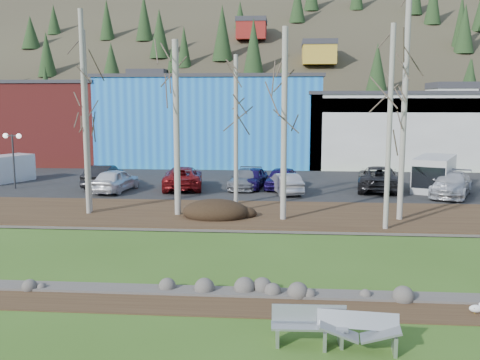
# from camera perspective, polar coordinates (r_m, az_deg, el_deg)

# --- Properties ---
(ground) EXTENTS (200.00, 200.00, 0.00)m
(ground) POSITION_cam_1_polar(r_m,az_deg,el_deg) (14.18, 1.20, -16.50)
(ground) COLOR #365A1A
(ground) RESTS_ON ground
(dirt_strip) EXTENTS (80.00, 1.80, 0.03)m
(dirt_strip) POSITION_cam_1_polar(r_m,az_deg,el_deg) (16.10, 1.67, -13.30)
(dirt_strip) COLOR #382616
(dirt_strip) RESTS_ON ground
(near_bank_rocks) EXTENTS (80.00, 0.80, 0.50)m
(near_bank_rocks) POSITION_cam_1_polar(r_m,az_deg,el_deg) (17.04, 1.85, -12.10)
(near_bank_rocks) COLOR #47423D
(near_bank_rocks) RESTS_ON ground
(river) EXTENTS (80.00, 8.00, 0.90)m
(river) POSITION_cam_1_polar(r_m,az_deg,el_deg) (20.93, 2.42, -8.16)
(river) COLOR #152332
(river) RESTS_ON ground
(far_bank_rocks) EXTENTS (80.00, 0.80, 0.46)m
(far_bank_rocks) POSITION_cam_1_polar(r_m,az_deg,el_deg) (24.88, 2.80, -5.47)
(far_bank_rocks) COLOR #47423D
(far_bank_rocks) RESTS_ON ground
(far_bank) EXTENTS (80.00, 7.00, 0.15)m
(far_bank) POSITION_cam_1_polar(r_m,az_deg,el_deg) (27.98, 3.02, -3.74)
(far_bank) COLOR #382616
(far_bank) RESTS_ON ground
(parking_lot) EXTENTS (80.00, 14.00, 0.14)m
(parking_lot) POSITION_cam_1_polar(r_m,az_deg,el_deg) (38.30, 3.48, -0.44)
(parking_lot) COLOR black
(parking_lot) RESTS_ON ground
(building_brick) EXTENTS (16.32, 12.24, 7.80)m
(building_brick) POSITION_cam_1_polar(r_m,az_deg,el_deg) (57.49, -20.95, 5.84)
(building_brick) COLOR maroon
(building_brick) RESTS_ON ground
(building_blue) EXTENTS (20.40, 12.24, 8.30)m
(building_blue) POSITION_cam_1_polar(r_m,az_deg,el_deg) (52.31, -2.77, 6.45)
(building_blue) COLOR blue
(building_blue) RESTS_ON ground
(building_white) EXTENTS (18.36, 12.24, 6.80)m
(building_white) POSITION_cam_1_polar(r_m,az_deg,el_deg) (53.09, 16.97, 5.32)
(building_white) COLOR #B8B8B4
(building_white) RESTS_ON ground
(hillside) EXTENTS (160.00, 72.00, 35.00)m
(hillside) POSITION_cam_1_polar(r_m,az_deg,el_deg) (97.52, 4.36, 15.22)
(hillside) COLOR #332B20
(hillside) RESTS_ON ground
(bench_intact) EXTENTS (1.88, 0.63, 0.93)m
(bench_intact) POSITION_cam_1_polar(r_m,az_deg,el_deg) (13.84, 7.36, -15.12)
(bench_intact) COLOR #B2B4B7
(bench_intact) RESTS_ON ground
(bench_damaged) EXTENTS (2.01, 0.82, 0.87)m
(bench_damaged) POSITION_cam_1_polar(r_m,az_deg,el_deg) (13.77, 12.57, -15.49)
(bench_damaged) COLOR #B2B4B7
(bench_damaged) RESTS_ON ground
(seagull) EXTENTS (0.45, 0.24, 0.33)m
(seagull) POSITION_cam_1_polar(r_m,az_deg,el_deg) (16.87, 23.91, -12.40)
(seagull) COLOR gold
(seagull) RESTS_ON ground
(dirt_mound) EXTENTS (3.37, 2.38, 0.66)m
(dirt_mound) POSITION_cam_1_polar(r_m,az_deg,el_deg) (27.12, -2.64, -3.26)
(dirt_mound) COLOR black
(dirt_mound) RESTS_ON far_bank
(birch_0) EXTENTS (0.24, 0.24, 10.36)m
(birch_0) POSITION_cam_1_polar(r_m,az_deg,el_deg) (28.59, -16.24, 6.82)
(birch_0) COLOR #AEAA9E
(birch_0) RESTS_ON far_bank
(birch_1) EXTENTS (0.19, 0.19, 9.41)m
(birch_1) POSITION_cam_1_polar(r_m,az_deg,el_deg) (29.01, -16.00, 5.91)
(birch_1) COLOR #AEAA9E
(birch_1) RESTS_ON far_bank
(birch_2) EXTENTS (0.32, 0.32, 8.84)m
(birch_2) POSITION_cam_1_polar(r_m,az_deg,el_deg) (27.38, -6.79, 5.45)
(birch_2) COLOR #AEAA9E
(birch_2) RESTS_ON far_bank
(birch_3) EXTENTS (0.29, 0.29, 9.32)m
(birch_3) POSITION_cam_1_polar(r_m,az_deg,el_deg) (26.13, 4.73, 5.86)
(birch_3) COLOR #AEAA9E
(birch_3) RESTS_ON far_bank
(birch_4) EXTENTS (0.23, 0.23, 8.18)m
(birch_4) POSITION_cam_1_polar(r_m,az_deg,el_deg) (28.02, -0.43, 4.89)
(birch_4) COLOR #AEAA9E
(birch_4) RESTS_ON far_bank
(birch_5) EXTENTS (0.23, 0.23, 9.19)m
(birch_5) POSITION_cam_1_polar(r_m,az_deg,el_deg) (24.96, 15.64, 5.30)
(birch_5) COLOR #AEAA9E
(birch_5) RESTS_ON far_bank
(birch_6) EXTENTS (0.27, 0.27, 11.79)m
(birch_6) POSITION_cam_1_polar(r_m,az_deg,el_deg) (27.17, 17.15, 8.21)
(birch_6) COLOR #AEAA9E
(birch_6) RESTS_ON far_bank
(street_lamp) EXTENTS (1.38, 0.60, 3.70)m
(street_lamp) POSITION_cam_1_polar(r_m,az_deg,el_deg) (38.58, -23.09, 3.43)
(street_lamp) COLOR #262628
(street_lamp) RESTS_ON parking_lot
(car_0) EXTENTS (2.36, 4.60, 1.50)m
(car_0) POSITION_cam_1_polar(r_m,az_deg,el_deg) (35.48, -13.15, -0.02)
(car_0) COLOR white
(car_0) RESTS_ON parking_lot
(car_1) EXTENTS (1.63, 4.59, 1.51)m
(car_1) POSITION_cam_1_polar(r_m,az_deg,el_deg) (37.64, -14.37, 0.42)
(car_1) COLOR black
(car_1) RESTS_ON parking_lot
(car_2) EXTENTS (3.23, 5.68, 1.49)m
(car_2) POSITION_cam_1_polar(r_m,az_deg,el_deg) (35.92, -6.11, 0.26)
(car_2) COLOR maroon
(car_2) RESTS_ON parking_lot
(car_3) EXTENTS (2.31, 4.61, 1.28)m
(car_3) POSITION_cam_1_polar(r_m,az_deg,el_deg) (35.85, 0.57, 0.12)
(car_3) COLOR gray
(car_3) RESTS_ON parking_lot
(car_4) EXTENTS (2.29, 4.28, 1.38)m
(car_4) POSITION_cam_1_polar(r_m,az_deg,el_deg) (35.88, 4.29, 0.18)
(car_4) COLOR #1B0F4D
(car_4) RESTS_ON parking_lot
(car_5) EXTENTS (2.38, 4.19, 1.31)m
(car_5) POSITION_cam_1_polar(r_m,az_deg,el_deg) (34.05, 4.85, -0.34)
(car_5) COLOR #B8B7BA
(car_5) RESTS_ON parking_lot
(car_6) EXTENTS (3.47, 6.09, 1.60)m
(car_6) POSITION_cam_1_polar(r_m,az_deg,el_deg) (36.28, 14.61, 0.20)
(car_6) COLOR #262528
(car_6) RESTS_ON parking_lot
(car_7) EXTENTS (3.99, 5.52, 1.48)m
(car_7) POSITION_cam_1_polar(r_m,az_deg,el_deg) (35.40, 21.63, -0.43)
(car_7) COLOR silver
(car_7) RESTS_ON parking_lot
(car_8) EXTENTS (2.29, 4.28, 1.38)m
(car_8) POSITION_cam_1_polar(r_m,az_deg,el_deg) (35.94, 1.28, 0.22)
(car_8) COLOR #1B0F4D
(car_8) RESTS_ON parking_lot
(car_9) EXTENTS (2.29, 4.28, 1.38)m
(car_9) POSITION_cam_1_polar(r_m,az_deg,el_deg) (35.88, 4.60, 0.18)
(car_9) COLOR #1B0F4D
(car_9) RESTS_ON parking_lot
(van_white) EXTENTS (3.94, 5.44, 2.20)m
(van_white) POSITION_cam_1_polar(r_m,az_deg,el_deg) (37.30, 19.98, 0.64)
(van_white) COLOR silver
(van_white) RESTS_ON parking_lot
(van_grey) EXTENTS (3.47, 4.74, 1.91)m
(van_grey) POSITION_cam_1_polar(r_m,az_deg,el_deg) (42.01, -24.24, 1.03)
(van_grey) COLOR silver
(van_grey) RESTS_ON parking_lot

